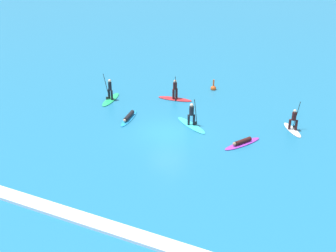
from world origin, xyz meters
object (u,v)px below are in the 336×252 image
object	(u,v)px
surfer_on_green_board	(110,96)
surfer_on_red_board	(175,95)
surfer_on_white_board	(293,124)
surfer_on_blue_board	(129,117)
surfer_on_teal_board	(191,120)
surfer_on_purple_board	(242,143)
marker_buoy	(213,88)

from	to	relation	value
surfer_on_green_board	surfer_on_red_board	distance (m)	5.37
surfer_on_white_board	surfer_on_red_board	xyz separation A→B (m)	(-10.03, 1.59, -0.07)
surfer_on_green_board	surfer_on_blue_board	xyz separation A→B (m)	(3.18, -2.54, -0.26)
surfer_on_blue_board	surfer_on_teal_board	world-z (taller)	surfer_on_teal_board
surfer_on_green_board	surfer_on_white_board	xyz separation A→B (m)	(14.84, 0.80, 0.10)
surfer_on_purple_board	surfer_on_teal_board	world-z (taller)	surfer_on_teal_board
surfer_on_purple_board	marker_buoy	world-z (taller)	marker_buoy
surfer_on_teal_board	surfer_on_red_board	xyz separation A→B (m)	(-3.12, 3.99, -0.01)
surfer_on_green_board	surfer_on_blue_board	size ratio (longest dim) A/B	1.01
surfer_on_green_board	surfer_on_red_board	world-z (taller)	surfer_on_green_board
surfer_on_purple_board	surfer_on_white_board	bearing A→B (deg)	173.86
surfer_on_green_board	surfer_on_teal_board	bearing A→B (deg)	70.91
surfer_on_red_board	surfer_on_green_board	bearing A→B (deg)	-159.89
surfer_on_purple_board	surfer_on_red_board	size ratio (longest dim) A/B	1.00
surfer_on_white_board	surfer_on_green_board	bearing A→B (deg)	55.83
surfer_on_green_board	surfer_on_blue_board	world-z (taller)	surfer_on_green_board
surfer_on_teal_board	marker_buoy	world-z (taller)	surfer_on_teal_board
surfer_on_teal_board	surfer_on_red_board	distance (m)	5.06
surfer_on_white_board	surfer_on_teal_board	bearing A→B (deg)	71.91
surfer_on_purple_board	surfer_on_red_board	bearing A→B (deg)	-94.10
surfer_on_purple_board	surfer_on_teal_board	bearing A→B (deg)	-74.38
surfer_on_red_board	marker_buoy	xyz separation A→B (m)	(2.16, 3.41, -0.27)
surfer_on_blue_board	surfer_on_teal_board	size ratio (longest dim) A/B	0.95
surfer_on_white_board	surfer_on_red_board	bearing A→B (deg)	43.74
surfer_on_teal_board	surfer_on_red_board	bearing A→B (deg)	159.93
surfer_on_purple_board	surfer_on_red_board	world-z (taller)	surfer_on_red_board
surfer_on_blue_board	surfer_on_teal_board	xyz separation A→B (m)	(4.75, 0.93, 0.30)
surfer_on_teal_board	surfer_on_red_board	size ratio (longest dim) A/B	1.06
surfer_on_blue_board	marker_buoy	world-z (taller)	marker_buoy
surfer_on_white_board	marker_buoy	xyz separation A→B (m)	(-7.86, 5.00, -0.33)
surfer_on_blue_board	surfer_on_white_board	bearing A→B (deg)	97.92
surfer_on_green_board	surfer_on_teal_board	xyz separation A→B (m)	(7.93, -1.60, 0.04)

